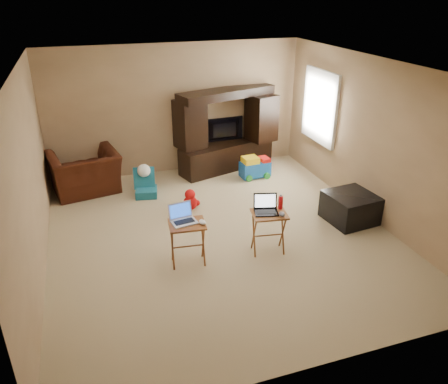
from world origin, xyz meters
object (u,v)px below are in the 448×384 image
object	(u,v)px
laptop_left	(184,215)
laptop_right	(267,205)
recliner	(85,173)
mouse_left	(202,222)
water_bottle	(281,203)
tray_table_right	(268,233)
mouse_right	(282,214)
tray_table_left	(188,244)
child_rocker	(146,183)
plush_toy	(190,199)
push_toy	(255,167)
television	(225,130)
entertainment_center	(227,130)
ottoman	(350,208)

from	to	relation	value
laptop_left	laptop_right	bearing A→B (deg)	-12.72
recliner	mouse_left	distance (m)	3.22
laptop_left	laptop_right	distance (m)	1.14
mouse_left	water_bottle	world-z (taller)	water_bottle
tray_table_right	mouse_right	bearing A→B (deg)	-33.58
tray_table_left	laptop_right	xyz separation A→B (m)	(1.10, -0.05, 0.43)
laptop_left	child_rocker	bearing A→B (deg)	85.93
mouse_left	water_bottle	distance (m)	1.16
plush_toy	mouse_left	size ratio (longest dim) A/B	2.95
child_rocker	water_bottle	size ratio (longest dim) A/B	2.64
push_toy	mouse_left	size ratio (longest dim) A/B	4.67
recliner	child_rocker	xyz separation A→B (m)	(1.00, -0.53, -0.13)
tray_table_left	television	bearing A→B (deg)	69.78
television	water_bottle	distance (m)	3.19
television	mouse_left	xyz separation A→B (m)	(-1.39, -3.26, -0.14)
television	water_bottle	bearing A→B (deg)	83.12
laptop_right	mouse_left	xyz separation A→B (m)	(-0.91, -0.02, -0.09)
entertainment_center	tray_table_left	xyz separation A→B (m)	(-1.58, -3.07, -0.51)
entertainment_center	laptop_left	distance (m)	3.44
ottoman	tray_table_left	bearing A→B (deg)	-172.67
ottoman	tray_table_right	size ratio (longest dim) A/B	1.15
entertainment_center	mouse_left	bearing A→B (deg)	-130.27
tray_table_left	plush_toy	bearing A→B (deg)	80.89
tray_table_right	laptop_right	world-z (taller)	laptop_right
entertainment_center	laptop_left	size ratio (longest dim) A/B	6.17
plush_toy	water_bottle	bearing A→B (deg)	-58.80
child_rocker	laptop_right	xyz separation A→B (m)	(1.31, -2.34, 0.49)
laptop_left	mouse_right	xyz separation A→B (m)	(1.30, -0.22, -0.10)
recliner	television	bearing A→B (deg)	177.01
push_toy	tray_table_right	xyz separation A→B (m)	(-0.83, -2.55, 0.09)
mouse_right	television	bearing A→B (deg)	84.76
laptop_left	mouse_right	size ratio (longest dim) A/B	2.59
recliner	ottoman	size ratio (longest dim) A/B	1.63
water_bottle	ottoman	bearing A→B (deg)	13.85
child_rocker	mouse_right	distance (m)	2.91
ottoman	water_bottle	xyz separation A→B (m)	(-1.42, -0.35, 0.48)
recliner	entertainment_center	bearing A→B (deg)	174.69
entertainment_center	tray_table_left	distance (m)	3.49
recliner	mouse_right	distance (m)	3.91
laptop_right	mouse_right	xyz separation A→B (m)	(0.17, -0.14, -0.09)
laptop_right	recliner	bearing A→B (deg)	143.75
recliner	push_toy	size ratio (longest dim) A/B	1.97
entertainment_center	laptop_right	size ratio (longest dim) A/B	6.20
child_rocker	tray_table_right	xyz separation A→B (m)	(1.35, -2.36, 0.06)
tray_table_left	mouse_left	bearing A→B (deg)	-14.02
tray_table_left	child_rocker	bearing A→B (deg)	101.33
entertainment_center	ottoman	bearing A→B (deg)	-82.96
child_rocker	tray_table_right	world-z (taller)	tray_table_right
tray_table_left	tray_table_right	distance (m)	1.15
push_toy	laptop_left	distance (m)	3.20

